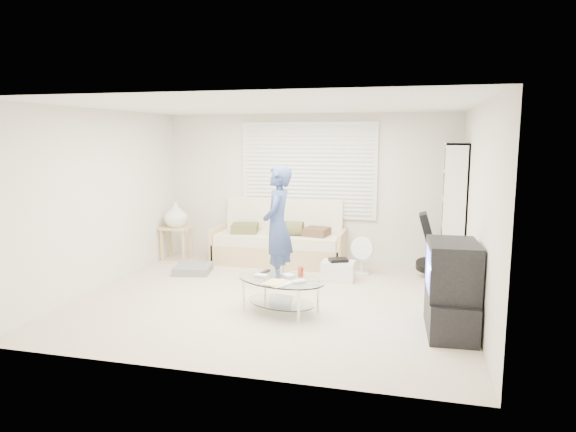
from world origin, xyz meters
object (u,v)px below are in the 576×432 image
(futon_sofa, at_px, (280,242))
(coffee_table, at_px, (281,285))
(bookshelf, at_px, (452,212))
(tv_unit, at_px, (451,289))

(futon_sofa, distance_m, coffee_table, 2.48)
(futon_sofa, relative_size, coffee_table, 1.67)
(futon_sofa, xyz_separation_m, bookshelf, (2.74, -0.28, 0.66))
(tv_unit, bearing_deg, coffee_table, 175.01)
(bookshelf, bearing_deg, futon_sofa, 174.11)
(futon_sofa, xyz_separation_m, coffee_table, (0.66, -2.39, -0.01))
(futon_sofa, xyz_separation_m, tv_unit, (2.61, -2.56, 0.14))
(bookshelf, distance_m, coffee_table, 3.04)
(tv_unit, xyz_separation_m, coffee_table, (-1.95, 0.17, -0.15))
(futon_sofa, relative_size, tv_unit, 2.17)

